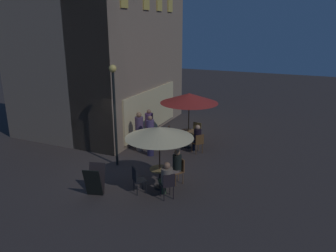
{
  "coord_description": "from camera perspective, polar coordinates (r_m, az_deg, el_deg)",
  "views": [
    {
      "loc": [
        -9.75,
        -6.53,
        5.39
      ],
      "look_at": [
        1.27,
        -1.64,
        1.66
      ],
      "focal_mm": 35.0,
      "sensor_mm": 36.0,
      "label": 1
    }
  ],
  "objects": [
    {
      "name": "cafe_chair_4",
      "position": [
        14.29,
        5.31,
        -2.75
      ],
      "size": [
        0.57,
        0.57,
        0.87
      ],
      "rotation": [
        0.0,
        0.0,
        0.9
      ],
      "color": "brown",
      "rests_on": "ground"
    },
    {
      "name": "cafe_chair_0",
      "position": [
        10.59,
        -0.01,
        -9.96
      ],
      "size": [
        0.57,
        0.57,
        0.9
      ],
      "rotation": [
        0.0,
        0.0,
        0.77
      ],
      "color": "black",
      "rests_on": "ground"
    },
    {
      "name": "patio_umbrella_0",
      "position": [
        10.72,
        -1.51,
        -1.17
      ],
      "size": [
        2.28,
        2.28,
        2.21
      ],
      "color": "black",
      "rests_on": "ground"
    },
    {
      "name": "cafe_table_0",
      "position": [
        11.28,
        -1.45,
        -8.42
      ],
      "size": [
        0.69,
        0.69,
        0.72
      ],
      "color": "black",
      "rests_on": "ground"
    },
    {
      "name": "patron_seated_2",
      "position": [
        14.34,
        5.04,
        -1.89
      ],
      "size": [
        0.49,
        0.51,
        1.28
      ],
      "rotation": [
        0.0,
        0.0,
        0.9
      ],
      "color": "black",
      "rests_on": "ground"
    },
    {
      "name": "cafe_table_1",
      "position": [
        14.95,
        3.58,
        -1.65
      ],
      "size": [
        0.72,
        0.72,
        0.79
      ],
      "color": "black",
      "rests_on": "ground"
    },
    {
      "name": "patron_standing_4",
      "position": [
        15.15,
        -3.31,
        -0.24
      ],
      "size": [
        0.38,
        0.38,
        1.72
      ],
      "rotation": [
        0.0,
        0.0,
        4.54
      ],
      "color": "#5C2F5C",
      "rests_on": "ground"
    },
    {
      "name": "street_lamp_near_corner",
      "position": [
        12.59,
        -9.35,
        4.36
      ],
      "size": [
        0.29,
        0.29,
        4.0
      ],
      "color": "black",
      "rests_on": "ground"
    },
    {
      "name": "menu_sandwich_board",
      "position": [
        11.12,
        -12.62,
        -9.22
      ],
      "size": [
        0.8,
        0.71,
        1.01
      ],
      "rotation": [
        0.0,
        0.0,
        0.27
      ],
      "color": "black",
      "rests_on": "ground"
    },
    {
      "name": "cafe_chair_3",
      "position": [
        15.04,
        0.42,
        -1.48
      ],
      "size": [
        0.48,
        0.48,
        0.94
      ],
      "rotation": [
        0.0,
        0.0,
        -1.3
      ],
      "color": "brown",
      "rests_on": "ground"
    },
    {
      "name": "patron_seated_0",
      "position": [
        10.63,
        -0.26,
        -8.92
      ],
      "size": [
        0.55,
        0.54,
        1.25
      ],
      "rotation": [
        0.0,
        0.0,
        0.77
      ],
      "color": "#31472B",
      "rests_on": "ground"
    },
    {
      "name": "patron_seated_1",
      "position": [
        11.49,
        1.36,
        -6.8
      ],
      "size": [
        0.51,
        0.47,
        1.28
      ],
      "rotation": [
        0.0,
        0.0,
        2.52
      ],
      "color": "#72615C",
      "rests_on": "ground"
    },
    {
      "name": "patio_umbrella_1",
      "position": [
        14.49,
        3.7,
        4.85
      ],
      "size": [
        2.58,
        2.58,
        2.52
      ],
      "color": "black",
      "rests_on": "ground"
    },
    {
      "name": "cafe_building",
      "position": [
        16.54,
        -10.79,
        12.98
      ],
      "size": [
        7.74,
        6.3,
        8.53
      ],
      "color": "gray",
      "rests_on": "ground"
    },
    {
      "name": "patron_standing_3",
      "position": [
        14.52,
        -5.02,
        -0.93
      ],
      "size": [
        0.36,
        0.36,
        1.76
      ],
      "rotation": [
        0.0,
        0.0,
        0.02
      ],
      "color": "slate",
      "rests_on": "ground"
    },
    {
      "name": "patron_standing_5",
      "position": [
        13.9,
        -3.1,
        -1.68
      ],
      "size": [
        0.33,
        0.33,
        1.77
      ],
      "rotation": [
        0.0,
        0.0,
        1.51
      ],
      "color": "#282548",
      "rests_on": "ground"
    },
    {
      "name": "cafe_chair_1",
      "position": [
        11.63,
        1.95,
        -7.43
      ],
      "size": [
        0.53,
        0.53,
        0.91
      ],
      "rotation": [
        0.0,
        0.0,
        2.52
      ],
      "color": "brown",
      "rests_on": "ground"
    },
    {
      "name": "ground_plane",
      "position": [
        12.91,
        -9.06,
        -7.71
      ],
      "size": [
        60.0,
        60.0,
        0.0
      ],
      "primitive_type": "plane",
      "color": "#362F2D"
    },
    {
      "name": "cafe_chair_5",
      "position": [
        15.61,
        4.94,
        -0.85
      ],
      "size": [
        0.47,
        0.47,
        0.96
      ],
      "rotation": [
        0.0,
        0.0,
        3.0
      ],
      "color": "brown",
      "rests_on": "ground"
    },
    {
      "name": "cafe_chair_2",
      "position": [
        10.99,
        -5.39,
        -8.95
      ],
      "size": [
        0.56,
        0.56,
        0.93
      ],
      "rotation": [
        0.0,
        0.0,
        -0.71
      ],
      "color": "black",
      "rests_on": "ground"
    }
  ]
}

